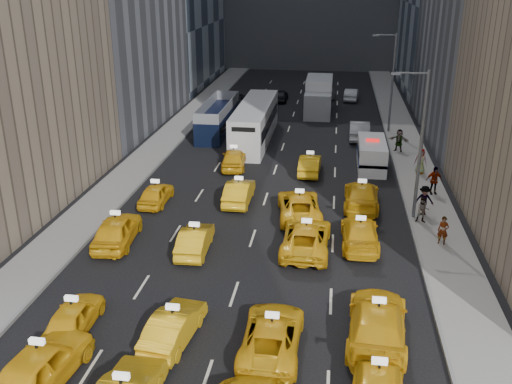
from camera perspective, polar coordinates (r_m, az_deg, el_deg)
ground at (r=25.46m, az=-3.00°, el=-12.46°), size 160.00×160.00×0.00m
sidewalk_west at (r=50.07m, az=-9.50°, el=4.71°), size 3.00×90.00×0.15m
sidewalk_east at (r=48.27m, az=15.11°, el=3.63°), size 3.00×90.00×0.15m
curb_west at (r=49.66m, az=-7.90°, el=4.68°), size 0.15×90.00×0.18m
curb_east at (r=48.10m, az=13.40°, el=3.74°), size 0.15×90.00×0.18m
streetlight_near at (r=34.38m, az=16.02°, el=4.92°), size 2.15×0.22×9.00m
streetlight_far at (r=53.77m, az=13.38°, el=10.89°), size 2.15×0.22×9.00m
taxi_0 at (r=22.84m, az=-20.71°, el=-15.94°), size 2.52×5.08×1.66m
taxi_3 at (r=21.50m, az=12.07°, el=-18.08°), size 2.29×4.76×1.34m
taxi_4 at (r=25.48m, az=-17.76°, el=-11.78°), size 1.66×3.92×1.32m
taxi_5 at (r=23.95m, az=-8.23°, el=-13.13°), size 1.95×4.31×1.37m
taxi_6 at (r=23.24m, az=1.61°, el=-14.07°), size 2.34×4.99×1.38m
taxi_7 at (r=24.16m, az=12.03°, el=-12.65°), size 2.75×5.92×1.67m
taxi_8 at (r=32.31m, az=-13.74°, el=-3.70°), size 2.30×4.92×1.63m
taxi_9 at (r=30.75m, az=-6.12°, el=-4.77°), size 1.62×4.21×1.37m
taxi_10 at (r=30.83m, az=5.03°, el=-4.52°), size 2.59×5.45×1.50m
taxi_11 at (r=31.73m, az=10.34°, el=-4.10°), size 2.08×4.93×1.42m
taxi_12 at (r=37.31m, az=-9.98°, el=-0.19°), size 1.58×3.90×1.33m
taxi_13 at (r=36.93m, az=-1.72°, el=0.02°), size 1.56×4.45×1.46m
taxi_14 at (r=34.84m, az=4.35°, el=-1.36°), size 3.18×5.65×1.49m
taxi_15 at (r=36.80m, az=10.49°, el=-0.35°), size 2.33×5.40×1.55m
taxi_16 at (r=43.47m, az=-2.23°, el=3.36°), size 2.22×4.55×1.49m
taxi_17 at (r=42.44m, az=5.41°, el=2.76°), size 1.59×4.30×1.41m
nypd_van at (r=44.28m, az=11.48°, el=3.66°), size 2.67×5.49×2.27m
double_decker at (r=53.23m, az=-3.83°, el=7.45°), size 3.05×10.06×2.88m
city_bus at (r=50.37m, az=-0.11°, el=6.95°), size 2.92×12.81×3.30m
box_truck at (r=61.00m, az=6.28°, el=9.50°), size 3.51×8.07×3.58m
misc_car_0 at (r=52.01m, az=10.30°, el=6.13°), size 1.80×4.98×1.63m
misc_car_1 at (r=63.33m, az=-1.99°, el=9.13°), size 2.60×5.61×1.56m
misc_car_2 at (r=69.12m, az=6.79°, el=10.04°), size 2.91×5.66×1.57m
misc_car_3 at (r=66.52m, az=2.46°, el=9.63°), size 1.65×4.03×1.37m
misc_car_4 at (r=67.79m, az=9.51°, el=9.59°), size 1.82×4.30×1.38m
pedestrian_0 at (r=32.62m, az=18.20°, el=-3.68°), size 0.68×0.55×1.60m
pedestrian_1 at (r=35.02m, az=16.34°, el=-1.74°), size 0.79×0.45×1.58m
pedestrian_2 at (r=36.14m, az=16.46°, el=-0.80°), size 1.25×0.65×1.84m
pedestrian_3 at (r=39.65m, az=17.38°, el=1.12°), size 1.19×0.69×1.91m
pedestrian_4 at (r=43.47m, az=16.15°, el=2.99°), size 1.03×0.76×1.89m
pedestrian_5 at (r=48.54m, az=14.11°, el=5.05°), size 1.77×1.06×1.84m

